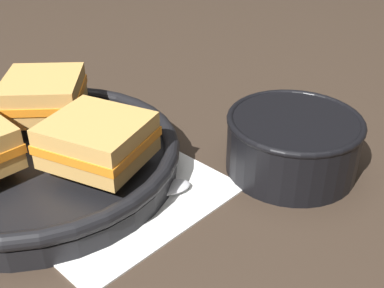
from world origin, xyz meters
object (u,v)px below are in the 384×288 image
object	(u,v)px
skillet	(39,158)
sandwich_near_left	(98,140)
soup_bowl	(293,140)
spoon	(151,191)
sandwich_near_right	(43,95)

from	to	relation	value
skillet	sandwich_near_left	size ratio (longest dim) A/B	3.14
soup_bowl	spoon	world-z (taller)	soup_bowl
skillet	soup_bowl	bearing A→B (deg)	-36.07
skillet	sandwich_near_left	distance (m)	0.09
soup_bowl	sandwich_near_right	size ratio (longest dim) A/B	1.12
sandwich_near_left	sandwich_near_right	distance (m)	0.14
sandwich_near_left	skillet	bearing A→B (deg)	119.88
spoon	sandwich_near_right	bearing A→B (deg)	118.20
sandwich_near_left	sandwich_near_right	xyz separation A→B (m)	(0.00, 0.14, 0.00)
soup_bowl	sandwich_near_left	bearing A→B (deg)	152.83
sandwich_near_right	skillet	bearing A→B (deg)	-121.53
sandwich_near_right	spoon	bearing A→B (deg)	-79.55
sandwich_near_left	sandwich_near_right	size ratio (longest dim) A/B	0.97
skillet	sandwich_near_right	size ratio (longest dim) A/B	3.04
spoon	sandwich_near_left	world-z (taller)	sandwich_near_left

